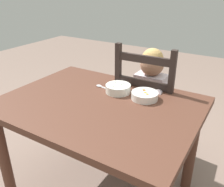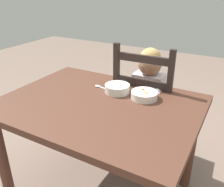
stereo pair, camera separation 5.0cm
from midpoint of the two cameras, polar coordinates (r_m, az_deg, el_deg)
The scene contains 6 objects.
dining_table at distance 1.49m, azimuth -2.15°, elevation -5.76°, with size 1.16×0.87×0.71m.
dining_chair at distance 1.89m, azimuth 9.19°, elevation -4.12°, with size 0.44×0.44×0.99m.
child_figure at distance 1.81m, azimuth 9.44°, elevation 0.35°, with size 0.32×0.31×0.95m.
bowl_of_peas at distance 1.56m, azimuth 2.38°, elevation 1.23°, with size 0.16×0.16×0.05m.
bowl_of_carrots at distance 1.49m, azimuth 8.68°, elevation -0.43°, with size 0.16×0.16×0.05m.
spoon at distance 1.64m, azimuth -1.69°, elevation 1.63°, with size 0.14×0.05×0.01m.
Camera 1 is at (0.74, -1.05, 1.37)m, focal length 38.75 mm.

